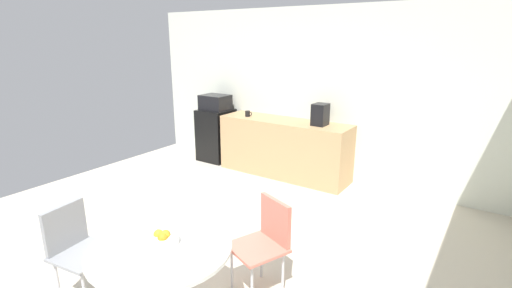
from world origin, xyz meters
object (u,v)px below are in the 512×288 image
(chair_coral, at_px, (267,235))
(mug_white, at_px, (248,114))
(round_table, at_px, (162,265))
(chair_gray, at_px, (74,242))
(microwave, at_px, (215,102))
(coffee_maker, at_px, (320,114))
(fruit_bowl, at_px, (163,239))
(mini_fridge, at_px, (216,135))

(chair_coral, xyz_separation_m, mug_white, (-1.95, 2.47, 0.43))
(round_table, bearing_deg, chair_coral, 68.46)
(chair_gray, distance_m, mug_white, 3.55)
(microwave, bearing_deg, round_table, -55.13)
(mug_white, bearing_deg, coffee_maker, 4.10)
(microwave, relative_size, coffee_maker, 1.50)
(fruit_bowl, distance_m, coffee_maker, 3.42)
(microwave, distance_m, mug_white, 0.78)
(round_table, distance_m, fruit_bowl, 0.20)
(fruit_bowl, xyz_separation_m, mug_white, (-1.62, 3.30, 0.17))
(chair_coral, distance_m, coffee_maker, 2.71)
(round_table, height_order, mug_white, mug_white)
(mini_fridge, xyz_separation_m, coffee_maker, (2.01, 0.00, 0.60))
(chair_gray, height_order, coffee_maker, coffee_maker)
(mini_fridge, xyz_separation_m, chair_coral, (2.72, -2.56, 0.06))
(mini_fridge, relative_size, mug_white, 7.12)
(chair_coral, distance_m, mug_white, 3.18)
(fruit_bowl, bearing_deg, microwave, 125.13)
(mug_white, bearing_deg, chair_coral, -51.67)
(mini_fridge, relative_size, chair_gray, 1.11)
(mug_white, xyz_separation_m, coffee_maker, (1.24, 0.09, 0.11))
(mini_fridge, xyz_separation_m, microwave, (0.00, 0.00, 0.59))
(coffee_maker, bearing_deg, fruit_bowl, -83.63)
(chair_coral, bearing_deg, chair_gray, -141.91)
(microwave, bearing_deg, fruit_bowl, -54.87)
(mini_fridge, bearing_deg, chair_gray, -67.48)
(mini_fridge, distance_m, coffee_maker, 2.09)
(chair_gray, bearing_deg, round_table, 7.73)
(microwave, relative_size, chair_gray, 0.58)
(mini_fridge, distance_m, fruit_bowl, 4.15)
(mug_white, bearing_deg, round_table, -64.11)
(fruit_bowl, bearing_deg, chair_gray, -170.56)
(mini_fridge, xyz_separation_m, mug_white, (0.77, -0.09, 0.49))
(chair_coral, height_order, mug_white, mug_white)
(mini_fridge, relative_size, round_table, 0.91)
(chair_gray, distance_m, chair_coral, 1.59)
(fruit_bowl, distance_m, mug_white, 3.68)
(chair_coral, height_order, fruit_bowl, fruit_bowl)
(mini_fridge, height_order, chair_coral, mini_fridge)
(round_table, height_order, fruit_bowl, fruit_bowl)
(mug_white, bearing_deg, chair_gray, -78.50)
(mini_fridge, relative_size, chair_coral, 1.11)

